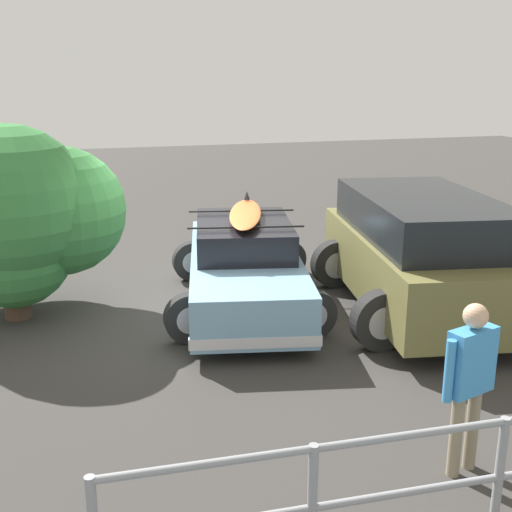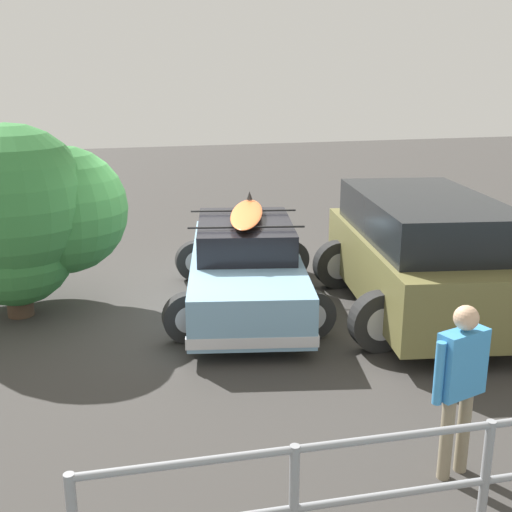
% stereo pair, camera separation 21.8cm
% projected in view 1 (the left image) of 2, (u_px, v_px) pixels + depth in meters
% --- Properties ---
extents(ground_plane, '(44.00, 44.00, 0.02)m').
position_uv_depth(ground_plane, '(198.00, 305.00, 9.86)').
color(ground_plane, '#383533').
rests_on(ground_plane, ground).
extents(sedan_car, '(2.81, 4.53, 1.57)m').
position_uv_depth(sedan_car, '(244.00, 266.00, 9.67)').
color(sedan_car, '#729EBC').
rests_on(sedan_car, ground).
extents(suv_car, '(3.12, 4.56, 1.75)m').
position_uv_depth(suv_car, '(420.00, 252.00, 9.34)').
color(suv_car, brown).
rests_on(suv_car, ground).
extents(person_bystander, '(0.60, 0.30, 1.59)m').
position_uv_depth(person_bystander, '(470.00, 374.00, 5.47)').
color(person_bystander, gray).
rests_on(person_bystander, ground).
extents(bush_near_left, '(2.93, 2.84, 2.79)m').
position_uv_depth(bush_near_left, '(14.00, 214.00, 9.17)').
color(bush_near_left, '#4C3828').
rests_on(bush_near_left, ground).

